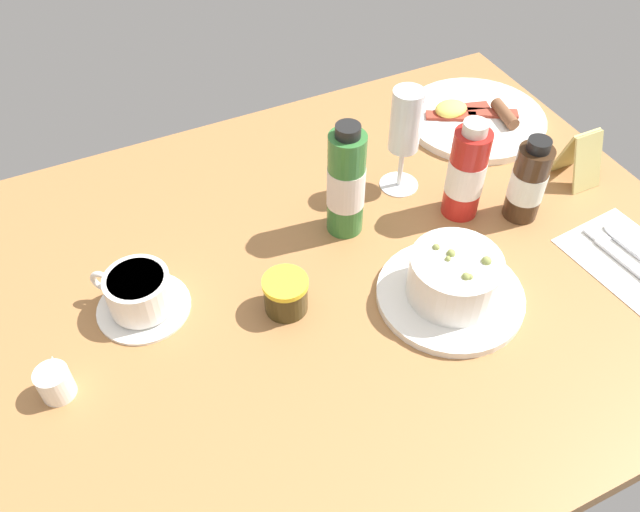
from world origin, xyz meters
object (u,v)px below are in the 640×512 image
object	(u,v)px
cutlery_setting	(633,262)
sauce_bottle_red	(466,173)
porridge_bowl	(453,281)
breakfast_plate	(474,118)
wine_glass	(405,126)
sauce_bottle_brown	(528,182)
coffee_cup	(139,294)
sauce_bottle_green	(346,183)
creamer_jug	(55,382)
jam_jar	(286,294)
menu_card	(579,156)

from	to	relation	value
cutlery_setting	sauce_bottle_red	world-z (taller)	sauce_bottle_red
porridge_bowl	breakfast_plate	size ratio (longest dim) A/B	0.80
wine_glass	sauce_bottle_brown	world-z (taller)	wine_glass
coffee_cup	sauce_bottle_green	world-z (taller)	sauce_bottle_green
creamer_jug	jam_jar	xyz separation A→B (cm)	(30.47, 0.27, 0.50)
creamer_jug	jam_jar	size ratio (longest dim) A/B	0.82
porridge_bowl	menu_card	bearing A→B (deg)	21.95
creamer_jug	menu_card	xyz separation A→B (cm)	(84.08, 5.09, 2.30)
wine_glass	breakfast_plate	bearing A→B (deg)	23.86
jam_jar	sauce_bottle_green	size ratio (longest dim) A/B	0.33
cutlery_setting	coffee_cup	xyz separation A→B (cm)	(-66.47, 22.49, 2.78)
coffee_cup	wine_glass	distance (cm)	45.90
porridge_bowl	creamer_jug	bearing A→B (deg)	171.11
coffee_cup	creamer_jug	world-z (taller)	coffee_cup
jam_jar	sauce_bottle_brown	world-z (taller)	sauce_bottle_brown
cutlery_setting	sauce_bottle_brown	world-z (taller)	sauce_bottle_brown
menu_card	breakfast_plate	bearing A→B (deg)	105.73
coffee_cup	creamer_jug	xyz separation A→B (cm)	(-12.79, -8.53, -0.79)
porridge_bowl	creamer_jug	distance (cm)	52.10
cutlery_setting	breakfast_plate	xyz separation A→B (cm)	(-0.84, 39.14, 0.67)
porridge_bowl	cutlery_setting	distance (cm)	28.62
porridge_bowl	sauce_bottle_green	distance (cm)	20.72
jam_jar	menu_card	bearing A→B (deg)	5.14
cutlery_setting	sauce_bottle_brown	xyz separation A→B (cm)	(-8.51, 15.71, 6.19)
cutlery_setting	creamer_jug	bearing A→B (deg)	170.01
jam_jar	creamer_jug	bearing A→B (deg)	-179.50
cutlery_setting	sauce_bottle_green	size ratio (longest dim) A/B	1.12
wine_glass	breakfast_plate	xyz separation A→B (cm)	(21.13, 9.34, -10.63)
creamer_jug	sauce_bottle_brown	bearing A→B (deg)	1.42
cutlery_setting	sauce_bottle_green	world-z (taller)	sauce_bottle_green
coffee_cup	sauce_bottle_brown	xyz separation A→B (cm)	(57.96, -6.78, 3.41)
wine_glass	menu_card	world-z (taller)	wine_glass
creamer_jug	breakfast_plate	size ratio (longest dim) A/B	0.20
creamer_jug	sauce_bottle_green	bearing A→B (deg)	13.68
sauce_bottle_brown	breakfast_plate	size ratio (longest dim) A/B	0.56
sauce_bottle_brown	breakfast_plate	world-z (taller)	sauce_bottle_brown
wine_glass	breakfast_plate	size ratio (longest dim) A/B	0.70
porridge_bowl	cutlery_setting	world-z (taller)	porridge_bowl
sauce_bottle_green	menu_card	size ratio (longest dim) A/B	2.03
creamer_jug	menu_card	bearing A→B (deg)	3.47
porridge_bowl	wine_glass	world-z (taller)	wine_glass
cutlery_setting	coffee_cup	world-z (taller)	coffee_cup
cutlery_setting	menu_card	xyz separation A→B (cm)	(4.82, 19.05, 4.29)
porridge_bowl	sauce_bottle_red	distance (cm)	18.73
creamer_jug	sauce_bottle_brown	distance (cm)	70.90
sauce_bottle_red	sauce_bottle_brown	size ratio (longest dim) A/B	1.17
porridge_bowl	cutlery_setting	bearing A→B (deg)	-11.99
cutlery_setting	breakfast_plate	world-z (taller)	breakfast_plate
sauce_bottle_green	creamer_jug	bearing A→B (deg)	-166.32
breakfast_plate	menu_card	bearing A→B (deg)	-74.27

